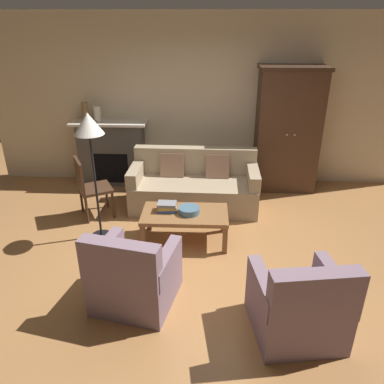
% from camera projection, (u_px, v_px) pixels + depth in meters
% --- Properties ---
extents(ground_plane, '(9.60, 9.60, 0.00)m').
position_uv_depth(ground_plane, '(197.00, 259.00, 4.56)').
color(ground_plane, '#B27A47').
extents(back_wall, '(7.20, 0.10, 2.80)m').
position_uv_depth(back_wall, '(202.00, 102.00, 6.28)').
color(back_wall, beige).
rests_on(back_wall, ground).
extents(fireplace, '(1.26, 0.48, 1.12)m').
position_uv_depth(fireplace, '(112.00, 152.00, 6.46)').
color(fireplace, '#4C4947').
rests_on(fireplace, ground).
extents(armoire, '(1.06, 0.57, 2.02)m').
position_uv_depth(armoire, '(287.00, 130.00, 6.09)').
color(armoire, '#472D1E').
rests_on(armoire, ground).
extents(couch, '(1.94, 0.89, 0.86)m').
position_uv_depth(couch, '(194.00, 187.00, 5.75)').
color(couch, tan).
rests_on(couch, ground).
extents(coffee_table, '(1.10, 0.60, 0.42)m').
position_uv_depth(coffee_table, '(185.00, 216.00, 4.79)').
color(coffee_table, olive).
rests_on(coffee_table, ground).
extents(fruit_bowl, '(0.27, 0.27, 0.08)m').
position_uv_depth(fruit_bowl, '(189.00, 210.00, 4.75)').
color(fruit_bowl, slate).
rests_on(fruit_bowl, coffee_table).
extents(book_stack, '(0.25, 0.19, 0.12)m').
position_uv_depth(book_stack, '(167.00, 207.00, 4.79)').
color(book_stack, '#38569E').
rests_on(book_stack, coffee_table).
extents(mantel_vase_bronze, '(0.10, 0.10, 0.31)m').
position_uv_depth(mantel_vase_bronze, '(85.00, 112.00, 6.16)').
color(mantel_vase_bronze, olive).
rests_on(mantel_vase_bronze, fireplace).
extents(mantel_vase_cream, '(0.12, 0.12, 0.25)m').
position_uv_depth(mantel_vase_cream, '(97.00, 114.00, 6.17)').
color(mantel_vase_cream, beige).
rests_on(mantel_vase_cream, fireplace).
extents(armchair_near_left, '(0.91, 0.92, 0.88)m').
position_uv_depth(armchair_near_left, '(134.00, 277.00, 3.75)').
color(armchair_near_left, gray).
rests_on(armchair_near_left, ground).
extents(armchair_near_right, '(0.87, 0.87, 0.88)m').
position_uv_depth(armchair_near_right, '(298.00, 306.00, 3.37)').
color(armchair_near_right, gray).
rests_on(armchair_near_right, ground).
extents(side_chair_wooden, '(0.60, 0.60, 0.90)m').
position_uv_depth(side_chair_wooden, '(89.00, 185.00, 5.35)').
color(side_chair_wooden, '#472D1E').
rests_on(side_chair_wooden, ground).
extents(floor_lamp, '(0.36, 0.36, 1.68)m').
position_uv_depth(floor_lamp, '(89.00, 132.00, 4.44)').
color(floor_lamp, black).
rests_on(floor_lamp, ground).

